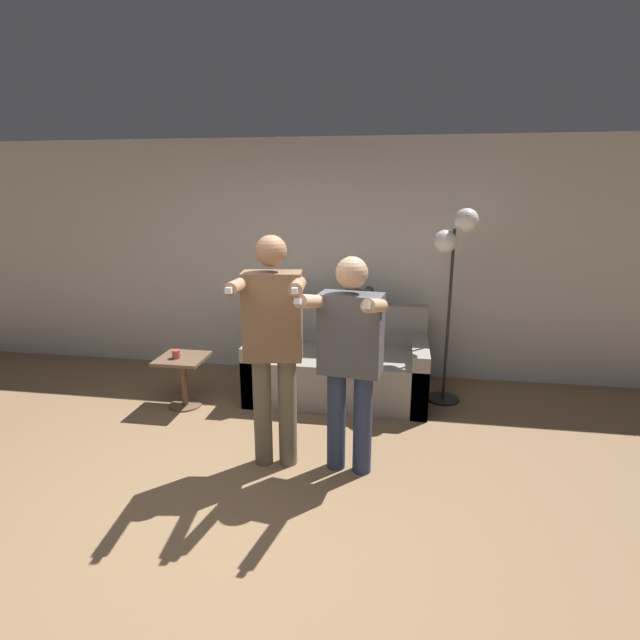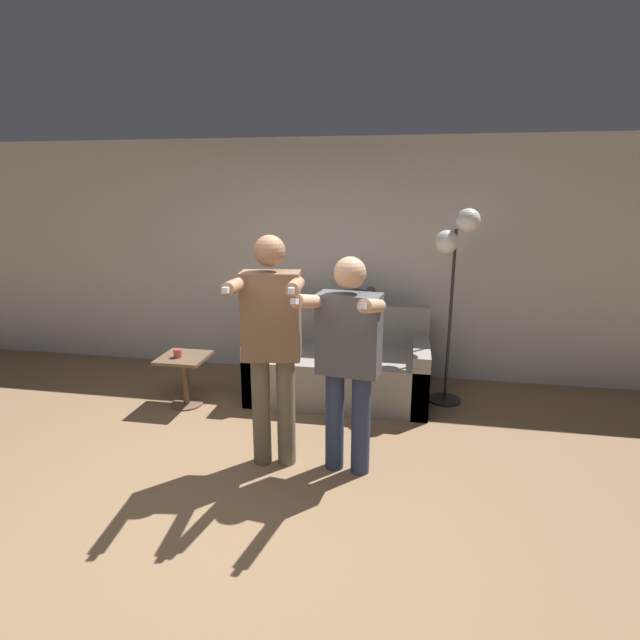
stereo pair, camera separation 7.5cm
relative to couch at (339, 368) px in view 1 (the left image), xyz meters
The scene contains 9 objects.
ground_plane 2.17m from the couch, 102.14° to the right, with size 16.00×16.00×0.00m, color #846647.
wall_back 1.31m from the couch, 122.73° to the left, with size 10.00×0.05×2.60m.
couch is the anchor object (origin of this frame).
person_left 1.62m from the couch, 102.47° to the right, with size 0.56×0.72×1.77m.
person_right 1.57m from the couch, 79.80° to the right, with size 0.58×0.71×1.63m.
cat 0.79m from the couch, 70.35° to the left, with size 0.51×0.12×0.19m.
floor_lamp 1.61m from the couch, ahead, with size 0.40×0.32×1.90m.
side_table 1.54m from the couch, 160.56° to the right, with size 0.45×0.45×0.51m.
cup 1.61m from the couch, 159.78° to the right, with size 0.08×0.08×0.08m.
Camera 1 is at (1.04, -2.68, 2.09)m, focal length 28.00 mm.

